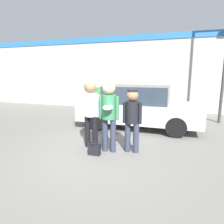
{
  "coord_description": "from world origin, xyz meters",
  "views": [
    {
      "loc": [
        1.85,
        -4.55,
        2.01
      ],
      "look_at": [
        0.19,
        0.4,
        1.01
      ],
      "focal_mm": 32.0,
      "sensor_mm": 36.0,
      "label": 1
    }
  ],
  "objects_px": {
    "parked_car_near": "(138,107)",
    "handbag": "(94,149)",
    "person_middle_with_frisbee": "(109,110)",
    "shrub": "(101,99)",
    "person_left": "(91,108)",
    "person_right": "(132,115)"
  },
  "relations": [
    {
      "from": "person_middle_with_frisbee",
      "to": "handbag",
      "type": "height_order",
      "value": "person_middle_with_frisbee"
    },
    {
      "from": "person_middle_with_frisbee",
      "to": "shrub",
      "type": "relative_size",
      "value": 1.41
    },
    {
      "from": "person_left",
      "to": "person_right",
      "type": "xyz_separation_m",
      "value": [
        1.15,
        0.0,
        -0.13
      ]
    },
    {
      "from": "person_left",
      "to": "parked_car_near",
      "type": "bearing_deg",
      "value": 71.46
    },
    {
      "from": "parked_car_near",
      "to": "handbag",
      "type": "relative_size",
      "value": 13.58
    },
    {
      "from": "handbag",
      "to": "person_right",
      "type": "bearing_deg",
      "value": 30.52
    },
    {
      "from": "person_middle_with_frisbee",
      "to": "person_right",
      "type": "xyz_separation_m",
      "value": [
        0.57,
        0.15,
        -0.13
      ]
    },
    {
      "from": "parked_car_near",
      "to": "shrub",
      "type": "bearing_deg",
      "value": 132.23
    },
    {
      "from": "person_left",
      "to": "person_right",
      "type": "height_order",
      "value": "person_left"
    },
    {
      "from": "parked_car_near",
      "to": "shrub",
      "type": "height_order",
      "value": "parked_car_near"
    },
    {
      "from": "person_middle_with_frisbee",
      "to": "parked_car_near",
      "type": "distance_m",
      "value": 2.65
    },
    {
      "from": "person_left",
      "to": "person_middle_with_frisbee",
      "type": "relative_size",
      "value": 1.01
    },
    {
      "from": "parked_car_near",
      "to": "shrub",
      "type": "relative_size",
      "value": 3.41
    },
    {
      "from": "person_left",
      "to": "handbag",
      "type": "bearing_deg",
      "value": -58.38
    },
    {
      "from": "person_middle_with_frisbee",
      "to": "shrub",
      "type": "height_order",
      "value": "person_middle_with_frisbee"
    },
    {
      "from": "person_middle_with_frisbee",
      "to": "parked_car_near",
      "type": "height_order",
      "value": "person_middle_with_frisbee"
    },
    {
      "from": "handbag",
      "to": "person_left",
      "type": "bearing_deg",
      "value": 121.62
    },
    {
      "from": "person_left",
      "to": "shrub",
      "type": "height_order",
      "value": "person_left"
    },
    {
      "from": "person_right",
      "to": "parked_car_near",
      "type": "distance_m",
      "value": 2.49
    },
    {
      "from": "parked_car_near",
      "to": "handbag",
      "type": "bearing_deg",
      "value": -100.01
    },
    {
      "from": "person_middle_with_frisbee",
      "to": "parked_car_near",
      "type": "relative_size",
      "value": 0.41
    },
    {
      "from": "handbag",
      "to": "shrub",
      "type": "bearing_deg",
      "value": 110.18
    }
  ]
}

